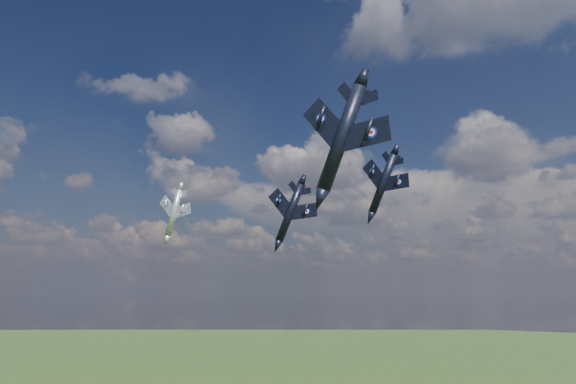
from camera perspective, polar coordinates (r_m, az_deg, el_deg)
The scene contains 4 objects.
jet_lead_navy at distance 90.91m, azimuth 0.23°, elevation -2.07°, with size 9.70×13.53×2.80m, color black, non-canonical shape.
jet_right_navy at distance 61.38m, azimuth 5.47°, elevation 5.51°, with size 11.77×16.42×3.40m, color black, non-canonical shape.
jet_high_navy at distance 99.99m, azimuth 9.65°, elevation 0.88°, with size 10.74×14.98×3.10m, color black, non-canonical shape.
jet_left_silver at distance 114.99m, azimuth -11.51°, elevation -2.07°, with size 9.45×13.18×2.73m, color gray, non-canonical shape.
Camera 1 is at (50.58, -57.03, 67.28)m, focal length 35.00 mm.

